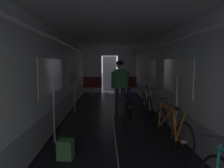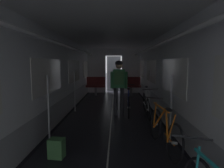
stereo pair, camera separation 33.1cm
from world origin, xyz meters
TOP-DOWN VIEW (x-y plane):
  - train_car_shell at (-0.00, 3.60)m, footprint 3.14×12.34m
  - bench_seat_far_left at (-0.90, 8.07)m, footprint 0.98×0.51m
  - bench_seat_far_right at (0.90, 8.07)m, footprint 0.98×0.51m
  - bicycle_white at (1.08, 4.12)m, footprint 0.44×1.69m
  - bicycle_orange at (1.05, 1.76)m, footprint 0.49×1.69m
  - person_cyclist_aisle at (0.23, 4.09)m, footprint 0.53×0.39m
  - bicycle_blue_in_aisle at (0.54, 4.35)m, footprint 0.44×1.69m
  - backpack_on_floor at (-0.90, 1.39)m, footprint 0.28×0.23m

SIDE VIEW (x-z plane):
  - backpack_on_floor at x=-0.90m, z-range 0.00..0.34m
  - bicycle_orange at x=1.05m, z-range -0.10..0.86m
  - bicycle_white at x=1.08m, z-range -0.09..0.86m
  - bicycle_blue_in_aisle at x=0.54m, z-range -0.08..0.85m
  - bench_seat_far_left at x=-0.90m, z-range 0.09..1.04m
  - bench_seat_far_right at x=0.90m, z-range 0.09..1.04m
  - person_cyclist_aisle at x=0.23m, z-range 0.21..1.94m
  - train_car_shell at x=0.00m, z-range 0.41..2.98m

